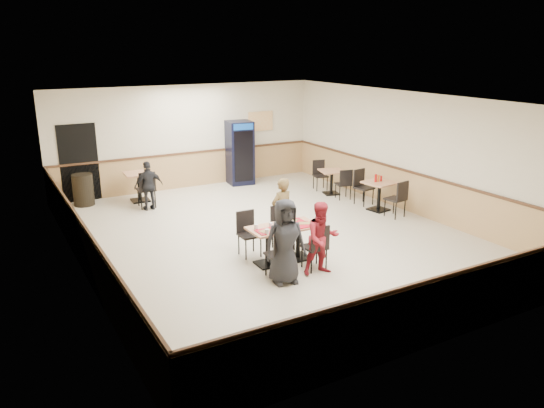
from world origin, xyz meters
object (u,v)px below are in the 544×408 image
main_table (283,238)px  side_table_far (332,178)px  lone_diner (149,186)px  diner_woman_right (322,238)px  pepsi_cooler (240,153)px  diner_woman_left (285,242)px  back_table (139,182)px  side_table_near (379,191)px  trash_bin (83,190)px  diner_man_opposite (282,212)px

main_table → side_table_far: bearing=44.7°
lone_diner → diner_woman_right: bearing=105.1°
diner_woman_right → pepsi_cooler: size_ratio=0.72×
diner_woman_right → pepsi_cooler: (1.64, 6.76, 0.26)m
diner_woman_left → back_table: 6.41m
side_table_near → back_table: bearing=143.0°
back_table → pepsi_cooler: 3.27m
lone_diner → back_table: 0.90m
diner_woman_left → side_table_near: bearing=39.1°
lone_diner → side_table_far: (4.95, -1.08, -0.18)m
back_table → trash_bin: bearing=166.0°
diner_woman_right → pepsi_cooler: 6.96m
diner_woman_right → side_table_far: size_ratio=1.76×
diner_woman_right → back_table: diner_woman_right is taller
diner_man_opposite → side_table_near: (3.39, 0.87, -0.23)m
lone_diner → back_table: (-0.00, 0.89, -0.11)m
diner_woman_right → trash_bin: bearing=121.4°
side_table_far → back_table: (-4.95, 1.97, 0.07)m
diner_woman_left → trash_bin: 7.07m
side_table_far → side_table_near: bearing=-85.4°
diner_woman_right → trash_bin: diner_woman_right is taller
lone_diner → back_table: bearing=-91.1°
diner_man_opposite → side_table_near: bearing=-175.6°
main_table → side_table_far: size_ratio=1.75×
side_table_near → side_table_far: 1.87m
diner_woman_right → back_table: bearing=111.4°
main_table → diner_woman_right: 0.92m
diner_woman_left → trash_bin: diner_woman_left is taller
lone_diner → trash_bin: (-1.40, 1.24, -0.22)m
main_table → pepsi_cooler: bearing=72.4°
trash_bin → diner_woman_left: bearing=-71.8°
main_table → diner_woman_left: 0.98m
lone_diner → diner_woman_left: bearing=97.3°
lone_diner → side_table_near: (5.10, -2.94, -0.13)m
side_table_near → back_table: (-5.10, 3.84, 0.02)m
pepsi_cooler → main_table: bearing=-101.2°
main_table → pepsi_cooler: 6.26m
diner_man_opposite → trash_bin: size_ratio=1.74×
trash_bin → diner_woman_right: bearing=-66.0°
diner_woman_left → pepsi_cooler: size_ratio=0.81×
diner_woman_left → side_table_near: 4.98m
main_table → side_table_far: (3.69, 3.56, -0.03)m
diner_man_opposite → side_table_near: diner_man_opposite is taller
pepsi_cooler → side_table_far: bearing=-46.7°
main_table → lone_diner: lone_diner is taller
diner_woman_right → main_table: bearing=119.0°
side_table_near → back_table: size_ratio=1.02×
pepsi_cooler → trash_bin: size_ratio=2.28×
diner_woman_right → trash_bin: size_ratio=1.65×
diner_woman_right → diner_man_opposite: (0.12, 1.65, 0.04)m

